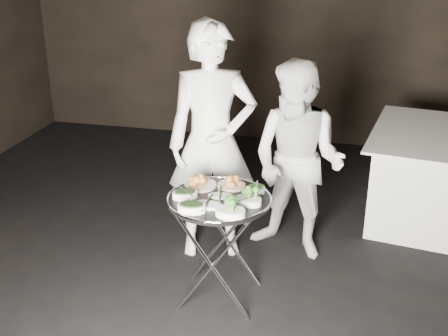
% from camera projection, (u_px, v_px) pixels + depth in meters
% --- Properties ---
extents(floor, '(6.00, 7.00, 0.05)m').
position_uv_depth(floor, '(189.00, 297.00, 4.09)').
color(floor, black).
rests_on(floor, ground).
extents(wall_back, '(6.00, 0.05, 3.00)m').
position_uv_depth(wall_back, '(270.00, 18.00, 6.68)').
color(wall_back, black).
rests_on(wall_back, floor).
extents(tray_stand, '(0.53, 0.45, 0.78)m').
position_uv_depth(tray_stand, '(219.00, 244.00, 3.88)').
color(tray_stand, silver).
rests_on(tray_stand, floor).
extents(serving_tray, '(0.71, 0.71, 0.04)m').
position_uv_depth(serving_tray, '(219.00, 199.00, 3.75)').
color(serving_tray, black).
rests_on(serving_tray, tray_stand).
extents(potato_plate_a, '(0.23, 0.23, 0.08)m').
position_uv_depth(potato_plate_a, '(200.00, 182.00, 3.90)').
color(potato_plate_a, beige).
rests_on(potato_plate_a, serving_tray).
extents(potato_plate_b, '(0.20, 0.20, 0.07)m').
position_uv_depth(potato_plate_b, '(231.00, 183.00, 3.90)').
color(potato_plate_b, beige).
rests_on(potato_plate_b, serving_tray).
extents(greens_bowl, '(0.11, 0.11, 0.07)m').
position_uv_depth(greens_bowl, '(257.00, 188.00, 3.81)').
color(greens_bowl, silver).
rests_on(greens_bowl, serving_tray).
extents(asparagus_plate_a, '(0.18, 0.12, 0.03)m').
position_uv_depth(asparagus_plate_a, '(220.00, 195.00, 3.75)').
color(asparagus_plate_a, silver).
rests_on(asparagus_plate_a, serving_tray).
extents(asparagus_plate_b, '(0.20, 0.12, 0.04)m').
position_uv_depth(asparagus_plate_b, '(207.00, 204.00, 3.62)').
color(asparagus_plate_b, silver).
rests_on(asparagus_plate_b, serving_tray).
extents(spinach_bowl_a, '(0.20, 0.17, 0.07)m').
position_uv_depth(spinach_bowl_a, '(185.00, 194.00, 3.73)').
color(spinach_bowl_a, silver).
rests_on(spinach_bowl_a, serving_tray).
extents(spinach_bowl_b, '(0.20, 0.14, 0.08)m').
position_uv_depth(spinach_bowl_b, '(192.00, 206.00, 3.55)').
color(spinach_bowl_b, silver).
rests_on(spinach_bowl_b, serving_tray).
extents(broccoli_bowl_a, '(0.20, 0.16, 0.07)m').
position_uv_depth(broccoli_bowl_a, '(249.00, 199.00, 3.65)').
color(broccoli_bowl_a, silver).
rests_on(broccoli_bowl_a, serving_tray).
extents(broccoli_bowl_b, '(0.19, 0.14, 0.08)m').
position_uv_depth(broccoli_bowl_b, '(230.00, 211.00, 3.49)').
color(broccoli_bowl_b, silver).
rests_on(broccoli_bowl_b, serving_tray).
extents(serving_utensils, '(0.58, 0.42, 0.01)m').
position_uv_depth(serving_utensils, '(224.00, 187.00, 3.78)').
color(serving_utensils, silver).
rests_on(serving_utensils, serving_tray).
extents(waiter_left, '(0.79, 0.64, 1.87)m').
position_uv_depth(waiter_left, '(212.00, 143.00, 4.32)').
color(waiter_left, white).
rests_on(waiter_left, floor).
extents(waiter_right, '(0.92, 0.81, 1.58)m').
position_uv_depth(waiter_right, '(298.00, 162.00, 4.34)').
color(waiter_right, white).
rests_on(waiter_right, floor).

